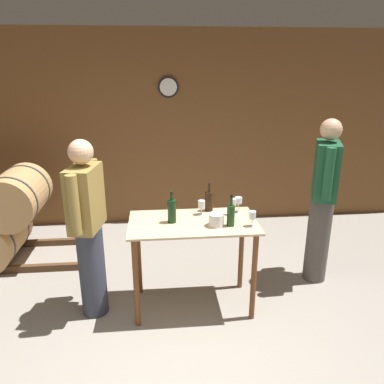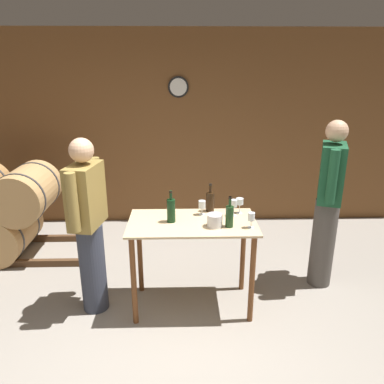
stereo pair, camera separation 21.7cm
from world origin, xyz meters
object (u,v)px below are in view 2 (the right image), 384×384
object	(u,v)px
person_host	(89,224)
wine_glass_far_side	(251,217)
wine_glass_near_right	(240,202)
wine_glass_near_center	(234,204)
wine_bottle_left	(210,201)
wine_bottle_center	(230,216)
person_visitor_with_scarf	(328,202)
wine_glass_near_left	(202,205)
wine_bottle_far_left	(171,210)
ice_bucket	(215,220)

from	to	relation	value
person_host	wine_glass_far_side	bearing A→B (deg)	-4.96
wine_glass_near_right	person_host	size ratio (longest dim) A/B	0.09
wine_glass_near_center	wine_bottle_left	bearing A→B (deg)	150.44
wine_bottle_center	wine_glass_far_side	distance (m)	0.19
wine_glass_near_right	person_visitor_with_scarf	xyz separation A→B (m)	(0.92, 0.16, -0.07)
wine_glass_near_center	wine_glass_near_left	bearing A→B (deg)	173.92
wine_bottle_far_left	person_host	xyz separation A→B (m)	(-0.74, -0.03, -0.12)
wine_glass_far_side	ice_bucket	distance (m)	0.32
wine_bottle_far_left	wine_glass_near_left	size ratio (longest dim) A/B	2.12
wine_bottle_left	person_host	distance (m)	1.15
wine_bottle_left	ice_bucket	world-z (taller)	wine_bottle_left
wine_glass_far_side	person_host	size ratio (longest dim) A/B	0.08
ice_bucket	person_visitor_with_scarf	bearing A→B (deg)	21.53
wine_glass_near_right	ice_bucket	bearing A→B (deg)	-130.73
person_visitor_with_scarf	ice_bucket	bearing A→B (deg)	-158.47
wine_glass_near_center	person_visitor_with_scarf	world-z (taller)	person_visitor_with_scarf
wine_glass_near_center	wine_glass_far_side	bearing A→B (deg)	-67.66
wine_bottle_center	wine_glass_near_right	bearing A→B (deg)	66.75
wine_bottle_far_left	person_host	world-z (taller)	person_host
wine_glass_near_right	wine_bottle_center	bearing A→B (deg)	-113.25
wine_bottle_far_left	wine_glass_far_side	world-z (taller)	wine_bottle_far_left
wine_bottle_far_left	ice_bucket	world-z (taller)	wine_bottle_far_left
wine_bottle_left	wine_glass_far_side	xyz separation A→B (m)	(0.33, -0.40, -0.00)
wine_glass_near_left	person_host	bearing A→B (deg)	-169.75
ice_bucket	person_visitor_with_scarf	distance (m)	1.27
wine_glass_near_center	wine_glass_near_right	world-z (taller)	wine_glass_near_center
wine_bottle_left	wine_bottle_center	size ratio (longest dim) A/B	0.99
person_host	ice_bucket	bearing A→B (deg)	-4.50
wine_glass_near_left	wine_glass_near_right	distance (m)	0.36
wine_glass_near_center	person_host	size ratio (longest dim) A/B	0.10
wine_glass_near_left	wine_glass_near_right	bearing A→B (deg)	4.75
person_visitor_with_scarf	wine_glass_near_left	bearing A→B (deg)	-171.53
wine_glass_near_center	wine_glass_far_side	xyz separation A→B (m)	(0.11, -0.28, -0.02)
wine_bottle_center	wine_glass_near_center	world-z (taller)	wine_bottle_center
ice_bucket	wine_glass_far_side	bearing A→B (deg)	-6.62
wine_glass_near_center	person_visitor_with_scarf	bearing A→B (deg)	12.77
wine_bottle_left	wine_glass_far_side	world-z (taller)	wine_bottle_left
wine_bottle_left	ice_bucket	bearing A→B (deg)	-87.65
wine_bottle_left	wine_glass_near_left	distance (m)	0.12
wine_bottle_far_left	wine_glass_near_center	size ratio (longest dim) A/B	1.87
wine_glass_near_left	wine_glass_near_center	distance (m)	0.30
wine_bottle_center	wine_glass_near_right	size ratio (longest dim) A/B	1.88
wine_bottle_center	person_visitor_with_scarf	distance (m)	1.16
wine_bottle_left	person_host	world-z (taller)	person_host
wine_glass_far_side	person_host	bearing A→B (deg)	175.04
wine_bottle_far_left	wine_glass_near_right	xyz separation A→B (m)	(0.65, 0.19, -0.00)
wine_bottle_left	person_host	size ratio (longest dim) A/B	0.17
wine_glass_far_side	wine_bottle_far_left	bearing A→B (deg)	167.88
wine_glass_near_right	person_host	bearing A→B (deg)	-171.16
wine_bottle_left	wine_glass_near_right	size ratio (longest dim) A/B	1.87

